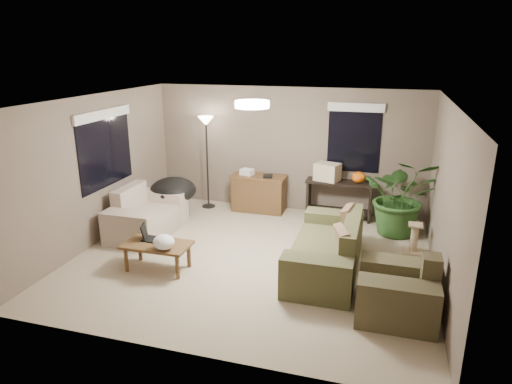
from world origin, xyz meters
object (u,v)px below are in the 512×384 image
(main_sofa, at_px, (329,251))
(coffee_table, at_px, (157,247))
(console_table, at_px, (339,197))
(cat_scratching_post, at_px, (414,240))
(floor_lamp, at_px, (206,132))
(desk, at_px, (259,193))
(houseplant, at_px, (401,205))
(armchair, at_px, (398,293))
(loveseat, at_px, (146,217))
(papasan_chair, at_px, (173,194))

(main_sofa, height_order, coffee_table, main_sofa)
(coffee_table, distance_m, console_table, 3.82)
(coffee_table, xyz_separation_m, cat_scratching_post, (3.74, 1.71, -0.14))
(console_table, height_order, floor_lamp, floor_lamp)
(desk, distance_m, cat_scratching_post, 3.24)
(main_sofa, xyz_separation_m, floor_lamp, (-2.83, 2.17, 1.30))
(houseplant, bearing_deg, floor_lamp, 173.68)
(floor_lamp, bearing_deg, desk, 2.97)
(main_sofa, distance_m, armchair, 1.40)
(main_sofa, distance_m, console_table, 2.29)
(houseplant, distance_m, cat_scratching_post, 0.86)
(floor_lamp, distance_m, houseplant, 4.01)
(coffee_table, bearing_deg, houseplant, 35.07)
(coffee_table, bearing_deg, cat_scratching_post, 24.61)
(armchair, relative_size, floor_lamp, 0.52)
(desk, bearing_deg, console_table, 1.84)
(armchair, bearing_deg, floor_lamp, 140.53)
(loveseat, distance_m, cat_scratching_post, 4.67)
(console_table, bearing_deg, coffee_table, -128.31)
(floor_lamp, bearing_deg, loveseat, -108.65)
(coffee_table, bearing_deg, floor_lamp, 96.84)
(papasan_chair, bearing_deg, coffee_table, -70.07)
(console_table, bearing_deg, floor_lamp, -177.70)
(armchair, bearing_deg, cat_scratching_post, 82.42)
(armchair, xyz_separation_m, papasan_chair, (-4.25, 2.40, 0.17))
(desk, bearing_deg, cat_scratching_post, -22.34)
(loveseat, height_order, cat_scratching_post, loveseat)
(coffee_table, bearing_deg, main_sofa, 16.16)
(coffee_table, xyz_separation_m, papasan_chair, (-0.77, 2.13, 0.11))
(houseplant, bearing_deg, console_table, 154.80)
(houseplant, bearing_deg, coffee_table, -144.93)
(console_table, bearing_deg, papasan_chair, -164.63)
(armchair, relative_size, desk, 0.91)
(desk, bearing_deg, houseplant, -9.94)
(papasan_chair, relative_size, floor_lamp, 0.60)
(loveseat, distance_m, desk, 2.36)
(loveseat, bearing_deg, floor_lamp, 71.35)
(papasan_chair, relative_size, cat_scratching_post, 2.30)
(loveseat, height_order, floor_lamp, floor_lamp)
(loveseat, distance_m, coffee_table, 1.54)
(armchair, relative_size, coffee_table, 1.00)
(coffee_table, bearing_deg, papasan_chair, 109.93)
(desk, bearing_deg, loveseat, -134.18)
(loveseat, distance_m, floor_lamp, 2.16)
(armchair, xyz_separation_m, coffee_table, (-3.48, 0.26, 0.06))
(main_sofa, relative_size, coffee_table, 2.20)
(armchair, distance_m, floor_lamp, 5.13)
(cat_scratching_post, bearing_deg, papasan_chair, 174.69)
(floor_lamp, relative_size, cat_scratching_post, 3.82)
(papasan_chair, bearing_deg, houseplant, 4.38)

